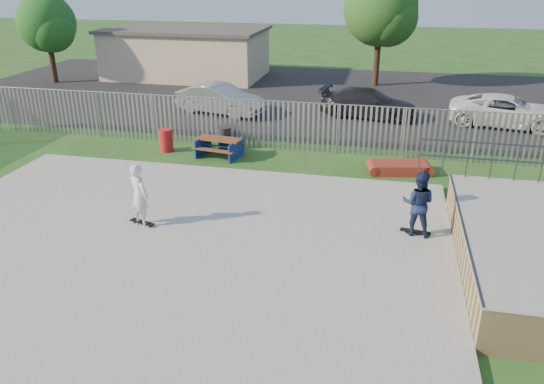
% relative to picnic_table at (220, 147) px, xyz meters
% --- Properties ---
extents(ground, '(120.00, 120.00, 0.00)m').
position_rel_picnic_table_xyz_m(ground, '(0.88, -7.64, -0.38)').
color(ground, '#23501B').
rests_on(ground, ground).
extents(concrete_slab, '(15.00, 12.00, 0.15)m').
position_rel_picnic_table_xyz_m(concrete_slab, '(0.88, -7.64, -0.30)').
color(concrete_slab, '#9B9B95').
rests_on(concrete_slab, ground).
extents(fence, '(26.04, 16.02, 2.00)m').
position_rel_picnic_table_xyz_m(fence, '(1.88, -3.05, 0.62)').
color(fence, gray).
rests_on(fence, ground).
extents(picnic_table, '(1.95, 1.69, 0.74)m').
position_rel_picnic_table_xyz_m(picnic_table, '(0.00, 0.00, 0.00)').
color(picnic_table, brown).
rests_on(picnic_table, ground).
extents(funbox, '(2.07, 1.32, 0.38)m').
position_rel_picnic_table_xyz_m(funbox, '(6.96, -0.36, -0.19)').
color(funbox, maroon).
rests_on(funbox, ground).
extents(trash_bin_red, '(0.55, 0.55, 0.91)m').
position_rel_picnic_table_xyz_m(trash_bin_red, '(-2.31, 0.13, 0.08)').
color(trash_bin_red, '#B01B1B').
rests_on(trash_bin_red, ground).
extents(trash_bin_grey, '(0.55, 0.55, 0.92)m').
position_rel_picnic_table_xyz_m(trash_bin_grey, '(-0.08, 0.93, 0.08)').
color(trash_bin_grey, '#232426').
rests_on(trash_bin_grey, ground).
extents(parking_lot, '(40.00, 18.00, 0.02)m').
position_rel_picnic_table_xyz_m(parking_lot, '(0.88, 11.36, -0.37)').
color(parking_lot, black).
rests_on(parking_lot, ground).
extents(car_silver, '(4.76, 2.64, 1.48)m').
position_rel_picnic_table_xyz_m(car_silver, '(-1.94, 6.26, 0.39)').
color(car_silver, '#BABBC0').
rests_on(car_silver, parking_lot).
extents(car_dark, '(5.02, 2.63, 1.39)m').
position_rel_picnic_table_xyz_m(car_dark, '(5.43, 7.19, 0.34)').
color(car_dark, black).
rests_on(car_dark, parking_lot).
extents(car_white, '(5.49, 3.28, 1.43)m').
position_rel_picnic_table_xyz_m(car_white, '(11.81, 6.94, 0.36)').
color(car_white, white).
rests_on(car_white, parking_lot).
extents(building, '(10.40, 6.40, 3.20)m').
position_rel_picnic_table_xyz_m(building, '(-7.12, 15.36, 1.23)').
color(building, beige).
rests_on(building, ground).
extents(tree_left, '(3.57, 3.57, 5.51)m').
position_rel_picnic_table_xyz_m(tree_left, '(-14.77, 11.53, 3.33)').
color(tree_left, '#3C2418').
rests_on(tree_left, ground).
extents(tree_mid, '(4.41, 4.41, 6.80)m').
position_rel_picnic_table_xyz_m(tree_mid, '(5.47, 15.09, 4.20)').
color(tree_mid, '#392516').
rests_on(tree_mid, ground).
extents(skateboard_a, '(0.82, 0.32, 0.08)m').
position_rel_picnic_table_xyz_m(skateboard_a, '(7.36, -5.46, -0.19)').
color(skateboard_a, black).
rests_on(skateboard_a, concrete_slab).
extents(skateboard_b, '(0.82, 0.43, 0.08)m').
position_rel_picnic_table_xyz_m(skateboard_b, '(-0.24, -6.55, -0.19)').
color(skateboard_b, black).
rests_on(skateboard_b, concrete_slab).
extents(skater_navy, '(0.98, 0.81, 1.82)m').
position_rel_picnic_table_xyz_m(skater_navy, '(7.36, -5.46, 0.68)').
color(skater_navy, '#152242').
rests_on(skater_navy, concrete_slab).
extents(skater_white, '(0.79, 0.69, 1.82)m').
position_rel_picnic_table_xyz_m(skater_white, '(-0.24, -6.55, 0.68)').
color(skater_white, silver).
rests_on(skater_white, concrete_slab).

